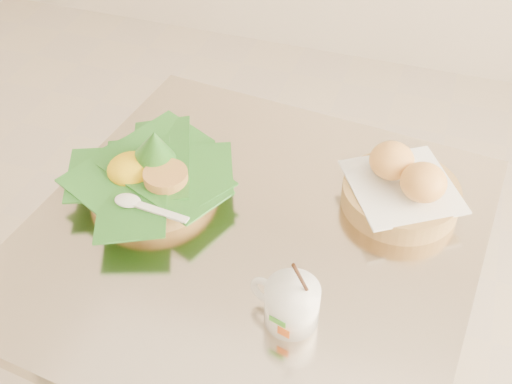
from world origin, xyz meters
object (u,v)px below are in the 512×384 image
(bread_basket, at_px, (402,188))
(coffee_mug, at_px, (291,303))
(cafe_table, at_px, (252,315))
(rice_basket, at_px, (150,173))

(bread_basket, xyz_separation_m, coffee_mug, (-0.11, -0.28, -0.00))
(coffee_mug, bearing_deg, bread_basket, 69.05)
(bread_basket, bearing_deg, cafe_table, -146.33)
(rice_basket, distance_m, coffee_mug, 0.35)
(cafe_table, relative_size, rice_basket, 2.77)
(cafe_table, distance_m, bread_basket, 0.36)
(cafe_table, xyz_separation_m, rice_basket, (-0.20, 0.04, 0.26))
(rice_basket, bearing_deg, bread_basket, 13.58)
(cafe_table, height_order, bread_basket, bread_basket)
(rice_basket, height_order, bread_basket, rice_basket)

